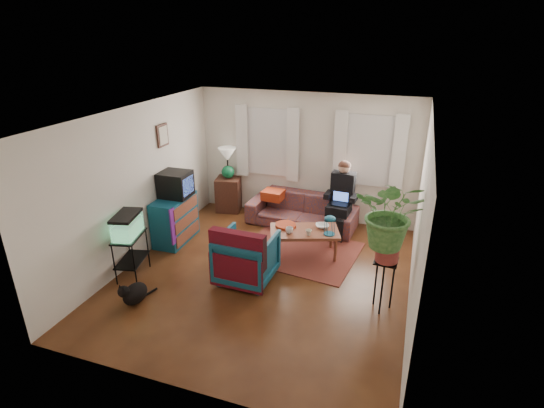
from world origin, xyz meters
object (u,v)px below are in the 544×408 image
at_px(side_table, 229,194).
at_px(armchair, 247,255).
at_px(sofa, 302,206).
at_px(coffee_table, 304,243).
at_px(plant_stand, 383,285).
at_px(dresser, 175,219).
at_px(aquarium_stand, 132,256).

relative_size(side_table, armchair, 0.85).
xyz_separation_m(sofa, side_table, (-1.72, 0.24, -0.05)).
height_order(armchair, coffee_table, armchair).
relative_size(side_table, plant_stand, 0.93).
bearing_deg(coffee_table, sofa, 87.39).
height_order(side_table, dresser, dresser).
bearing_deg(aquarium_stand, coffee_table, 18.68).
xyz_separation_m(side_table, coffee_table, (2.09, -1.43, -0.13)).
height_order(dresser, plant_stand, dresser).
xyz_separation_m(dresser, coffee_table, (2.43, 0.23, -0.19)).
relative_size(side_table, coffee_table, 0.63).
distance_m(dresser, coffee_table, 2.44).
height_order(sofa, side_table, sofa).
bearing_deg(side_table, plant_stand, -36.08).
relative_size(aquarium_stand, plant_stand, 0.91).
bearing_deg(dresser, plant_stand, -14.64).
distance_m(aquarium_stand, armchair, 1.85).
distance_m(dresser, plant_stand, 3.98).
xyz_separation_m(dresser, aquarium_stand, (-0.01, -1.31, -0.07)).
xyz_separation_m(sofa, aquarium_stand, (-2.07, -2.74, -0.07)).
height_order(dresser, armchair, armchair).
bearing_deg(plant_stand, coffee_table, 141.72).
distance_m(armchair, plant_stand, 2.11).
bearing_deg(plant_stand, armchair, 177.23).
bearing_deg(armchair, aquarium_stand, 17.51).
relative_size(dresser, armchair, 1.11).
xyz_separation_m(sofa, dresser, (-2.06, -1.42, 0.01)).
bearing_deg(armchair, plant_stand, 178.93).
bearing_deg(dresser, aquarium_stand, -91.86).
relative_size(sofa, armchair, 2.50).
height_order(coffee_table, plant_stand, plant_stand).
height_order(side_table, plant_stand, plant_stand).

